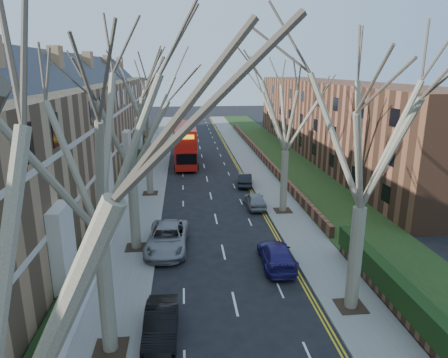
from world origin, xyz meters
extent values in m
cube|color=slate|center=(-6.00, 39.00, 0.06)|extent=(3.00, 102.00, 0.12)
cube|color=slate|center=(6.00, 39.00, 0.06)|extent=(3.00, 102.00, 0.12)
cube|color=#9B744F|center=(-13.80, 31.00, 5.00)|extent=(9.00, 78.00, 10.00)
cube|color=#2C2E36|center=(-13.80, 31.00, 11.00)|extent=(4.67, 78.00, 4.67)
cube|color=beige|center=(-9.35, 31.00, 3.50)|extent=(0.12, 78.00, 0.35)
cube|color=beige|center=(-9.35, 31.00, 7.00)|extent=(0.12, 78.00, 0.35)
cube|color=brown|center=(17.50, 43.00, 5.00)|extent=(8.00, 54.00, 10.00)
cube|color=brown|center=(7.70, 43.00, 0.57)|extent=(0.35, 54.00, 0.90)
cube|color=white|center=(-7.65, 31.00, 0.62)|extent=(0.30, 78.00, 1.00)
cube|color=#1C3312|center=(10.50, 39.00, 0.15)|extent=(6.00, 102.00, 0.06)
cylinder|color=#6B624C|center=(-5.70, 6.00, 2.75)|extent=(0.64, 0.64, 5.25)
cube|color=#2D2116|center=(-5.70, 6.00, 0.14)|extent=(1.40, 1.40, 0.05)
cylinder|color=#6B624C|center=(-5.70, 16.00, 2.66)|extent=(0.64, 0.64, 5.07)
cube|color=#2D2116|center=(-5.70, 16.00, 0.14)|extent=(1.40, 1.40, 0.05)
cylinder|color=#6B624C|center=(-5.70, 28.00, 2.75)|extent=(0.60, 0.60, 5.25)
cube|color=#2D2116|center=(-5.70, 28.00, 0.14)|extent=(1.40, 1.40, 0.05)
cylinder|color=#6B624C|center=(5.70, 8.00, 2.75)|extent=(0.64, 0.64, 5.25)
cube|color=#2D2116|center=(5.70, 8.00, 0.14)|extent=(1.40, 1.40, 0.05)
cylinder|color=#6B624C|center=(5.70, 22.00, 2.66)|extent=(0.60, 0.60, 5.07)
cube|color=#2D2116|center=(5.70, 22.00, 0.14)|extent=(1.40, 1.40, 0.05)
cube|color=red|center=(-2.15, 40.65, 1.48)|extent=(2.68, 11.30, 2.26)
cube|color=red|center=(-2.15, 40.65, 3.63)|extent=(2.67, 10.74, 2.05)
cube|color=black|center=(-2.15, 40.65, 1.94)|extent=(2.69, 10.40, 0.92)
cube|color=black|center=(-2.15, 40.65, 3.73)|extent=(2.69, 10.18, 0.92)
imported|color=black|center=(-3.61, 6.70, 0.67)|extent=(1.50, 4.10, 1.34)
imported|color=gray|center=(-3.63, 15.78, 0.79)|extent=(2.99, 5.83, 1.58)
imported|color=navy|center=(3.03, 12.86, 0.67)|extent=(2.08, 4.72, 1.35)
imported|color=gray|center=(3.58, 23.40, 0.66)|extent=(1.58, 3.89, 1.32)
imported|color=black|center=(3.70, 30.07, 0.65)|extent=(1.89, 4.09, 1.30)
camera|label=1|loc=(-2.37, -8.78, 11.60)|focal=32.00mm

